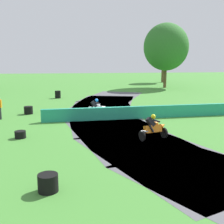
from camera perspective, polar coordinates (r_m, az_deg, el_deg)
ground_plane at (r=20.61m, az=-1.31°, el=-1.54°), size 120.00×120.00×0.00m
track_asphalt at (r=20.86m, az=2.26°, el=-1.38°), size 11.23×34.16×0.01m
safety_barrier at (r=22.26m, az=13.80°, el=0.26°), size 20.70×1.74×0.90m
motorcycle_lead_white at (r=21.59m, az=-3.14°, el=0.76°), size 1.68×0.89×1.43m
motorcycle_chase_orange at (r=15.86m, az=8.24°, el=-3.06°), size 1.68×1.16×1.43m
tire_stack_near at (r=31.87m, az=-10.66°, el=3.42°), size 0.62×0.62×0.80m
tire_stack_mid_a at (r=23.55m, az=-16.20°, el=0.34°), size 0.68×0.68×0.60m
tire_stack_mid_b at (r=16.75m, az=-17.68°, el=-4.27°), size 0.60×0.60×0.40m
tire_stack_far at (r=10.10m, az=-12.54°, el=-13.52°), size 0.68×0.68×0.60m
tree_far_right at (r=51.60m, az=10.11°, el=11.36°), size 3.87×3.87×7.09m
tree_mid_rise at (r=42.65m, az=10.63°, el=12.52°), size 6.36×6.36×9.14m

